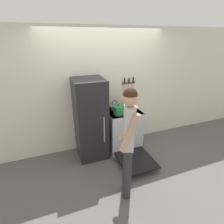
% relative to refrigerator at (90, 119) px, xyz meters
% --- Properties ---
extents(ground_plane, '(14.00, 14.00, 0.00)m').
position_rel_refrigerator_xyz_m(ground_plane, '(0.42, 0.31, -0.82)').
color(ground_plane, '#5B5654').
extents(wall_back, '(10.00, 0.06, 2.55)m').
position_rel_refrigerator_xyz_m(wall_back, '(0.42, 0.34, 0.46)').
color(wall_back, silver).
rests_on(wall_back, ground_plane).
extents(refrigerator, '(0.58, 0.65, 1.64)m').
position_rel_refrigerator_xyz_m(refrigerator, '(0.00, 0.00, 0.00)').
color(refrigerator, black).
rests_on(refrigerator, ground_plane).
extents(stove_range, '(0.71, 1.34, 0.90)m').
position_rel_refrigerator_xyz_m(stove_range, '(0.72, -0.04, -0.37)').
color(stove_range, silver).
rests_on(stove_range, ground_plane).
extents(dutch_oven_pot, '(0.28, 0.24, 0.20)m').
position_rel_refrigerator_xyz_m(dutch_oven_pot, '(0.56, -0.12, 0.17)').
color(dutch_oven_pot, '#237A42').
rests_on(dutch_oven_pot, stove_range).
extents(tea_kettle, '(0.20, 0.16, 0.21)m').
position_rel_refrigerator_xyz_m(tea_kettle, '(0.57, 0.13, 0.15)').
color(tea_kettle, silver).
rests_on(tea_kettle, stove_range).
extents(utensil_jar, '(0.09, 0.09, 0.24)m').
position_rel_refrigerator_xyz_m(utensil_jar, '(0.89, 0.13, 0.15)').
color(utensil_jar, '#B7BABF').
rests_on(utensil_jar, stove_range).
extents(person, '(0.37, 0.42, 1.76)m').
position_rel_refrigerator_xyz_m(person, '(0.26, -1.20, 0.18)').
color(person, '#2D2D30').
rests_on(person, ground_plane).
extents(wall_knife_strip, '(0.31, 0.03, 0.35)m').
position_rel_refrigerator_xyz_m(wall_knife_strip, '(0.97, 0.30, 0.60)').
color(wall_knife_strip, brown).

